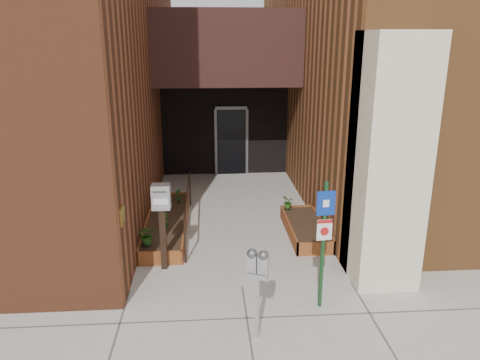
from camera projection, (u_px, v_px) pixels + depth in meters
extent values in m
plane|color=#9E9991|center=(242.00, 286.00, 8.40)|extent=(80.00, 80.00, 0.00)
cube|color=brown|center=(8.00, 10.00, 12.91)|extent=(8.00, 14.60, 10.00)
cube|color=brown|center=(422.00, 12.00, 14.15)|extent=(8.00, 13.70, 10.00)
cube|color=beige|center=(388.00, 163.00, 8.12)|extent=(1.10, 1.20, 4.40)
cube|color=black|center=(226.00, 48.00, 12.94)|extent=(4.20, 2.00, 2.00)
cube|color=black|center=(225.00, 127.00, 15.02)|extent=(4.00, 0.30, 3.00)
cube|color=black|center=(231.00, 142.00, 14.99)|extent=(0.90, 0.06, 2.10)
cube|color=#B79338|center=(122.00, 215.00, 7.64)|extent=(0.04, 0.30, 0.30)
cube|color=maroon|center=(160.00, 258.00, 9.13)|extent=(0.90, 0.04, 0.30)
cube|color=maroon|center=(172.00, 198.00, 12.52)|extent=(0.90, 0.04, 0.30)
cube|color=maroon|center=(148.00, 224.00, 10.80)|extent=(0.04, 3.60, 0.30)
cube|color=maroon|center=(185.00, 223.00, 10.86)|extent=(0.04, 3.60, 0.30)
cube|color=black|center=(167.00, 224.00, 10.83)|extent=(0.82, 3.52, 0.26)
cube|color=maroon|center=(316.00, 249.00, 9.54)|extent=(0.80, 0.04, 0.30)
cube|color=maroon|center=(296.00, 211.00, 11.59)|extent=(0.80, 0.04, 0.30)
cube|color=maroon|center=(289.00, 229.00, 10.54)|extent=(0.04, 2.20, 0.30)
cube|color=maroon|center=(322.00, 228.00, 10.59)|extent=(0.04, 2.20, 0.30)
cube|color=black|center=(305.00, 229.00, 10.57)|extent=(0.72, 2.12, 0.26)
cylinder|color=black|center=(185.00, 242.00, 9.15)|extent=(0.04, 0.04, 0.90)
cylinder|color=black|center=(190.00, 189.00, 12.30)|extent=(0.04, 0.04, 0.90)
cylinder|color=black|center=(187.00, 194.00, 10.60)|extent=(0.04, 3.30, 0.04)
cube|color=#A8A8AB|center=(257.00, 308.00, 6.84)|extent=(0.08, 0.08, 0.99)
cube|color=#A8A8AB|center=(257.00, 275.00, 6.68)|extent=(0.32, 0.23, 0.08)
cube|color=#A8A8AB|center=(252.00, 263.00, 6.65)|extent=(0.18, 0.15, 0.26)
sphere|color=#59595B|center=(252.00, 254.00, 6.61)|extent=(0.15, 0.15, 0.15)
cube|color=white|center=(251.00, 264.00, 6.60)|extent=(0.08, 0.04, 0.05)
cube|color=#B21414|center=(251.00, 269.00, 6.62)|extent=(0.08, 0.04, 0.03)
cube|color=#A8A8AB|center=(263.00, 265.00, 6.60)|extent=(0.18, 0.15, 0.26)
sphere|color=#59595B|center=(264.00, 255.00, 6.56)|extent=(0.15, 0.15, 0.15)
cube|color=white|center=(262.00, 265.00, 6.55)|extent=(0.08, 0.04, 0.05)
cube|color=#B21414|center=(262.00, 270.00, 6.57)|extent=(0.08, 0.04, 0.03)
cube|color=#163D1C|center=(323.00, 246.00, 7.47)|extent=(0.05, 0.05, 2.18)
cube|color=navy|center=(326.00, 203.00, 7.22)|extent=(0.30, 0.05, 0.40)
cube|color=white|center=(326.00, 203.00, 7.22)|extent=(0.10, 0.02, 0.12)
cube|color=white|center=(324.00, 230.00, 7.36)|extent=(0.25, 0.04, 0.35)
cube|color=#B21414|center=(325.00, 222.00, 7.31)|extent=(0.25, 0.03, 0.06)
cylinder|color=#B21414|center=(325.00, 231.00, 7.35)|extent=(0.14, 0.02, 0.14)
cube|color=black|center=(163.00, 239.00, 8.88)|extent=(0.11, 0.11, 1.24)
cube|color=silver|center=(161.00, 197.00, 8.64)|extent=(0.34, 0.25, 0.47)
cube|color=#59595B|center=(160.00, 192.00, 8.47)|extent=(0.25, 0.02, 0.05)
cube|color=white|center=(160.00, 202.00, 8.53)|extent=(0.27, 0.02, 0.11)
imported|color=#265A19|center=(147.00, 235.00, 9.35)|extent=(0.48, 0.48, 0.40)
imported|color=#204E16|center=(164.00, 221.00, 10.14)|extent=(0.27, 0.27, 0.35)
imported|color=#20611B|center=(167.00, 202.00, 11.24)|extent=(0.29, 0.29, 0.37)
imported|color=#214E16|center=(178.00, 196.00, 11.72)|extent=(0.26, 0.26, 0.35)
imported|color=#19581C|center=(326.00, 232.00, 9.64)|extent=(0.23, 0.23, 0.29)
imported|color=#175318|center=(319.00, 218.00, 10.27)|extent=(0.27, 0.27, 0.36)
imported|color=#285919|center=(288.00, 202.00, 11.31)|extent=(0.30, 0.30, 0.32)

